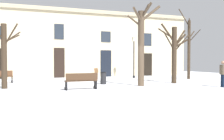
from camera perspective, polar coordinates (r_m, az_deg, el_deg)
name	(u,v)px	position (r m, az deg, el deg)	size (l,w,h in m)	color
ground_plane	(125,88)	(15.31, 2.79, -3.83)	(37.53, 37.53, 0.00)	white
building_facade	(80,43)	(25.33, -6.91, 5.95)	(23.45, 0.60, 6.49)	beige
tree_center	(189,47)	(23.28, 16.43, 4.84)	(1.45, 1.71, 6.09)	#382B1E
tree_right_of_center	(174,51)	(18.74, 13.44, 3.95)	(2.25, 1.33, 4.15)	#382B1E
tree_near_facade	(141,43)	(16.33, 6.45, 5.78)	(2.33, 1.41, 5.10)	#4C3D2D
tree_foreground	(4,54)	(15.82, -22.44, 3.22)	(2.17, 1.91, 3.73)	#382B1E
streetlamp	(134,53)	(23.86, 4.80, 3.79)	(0.30, 0.30, 3.76)	black
litter_bin	(103,78)	(17.43, -1.90, -1.77)	(0.41, 0.41, 0.81)	black
bench_near_lamp	(95,73)	(23.08, -3.80, -0.69)	(1.17, 1.62, 0.93)	brown
bench_facing_shops	(0,76)	(19.94, -23.32, -1.29)	(1.80, 0.58, 0.88)	#51331E
bench_far_corner	(81,81)	(14.23, -6.71, -2.35)	(1.81, 0.48, 0.90)	#3D2819
person_near_bench	(223,73)	(16.77, 23.00, -0.55)	(0.32, 0.43, 1.56)	black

